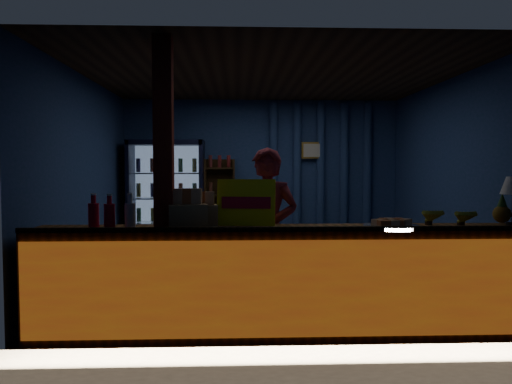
# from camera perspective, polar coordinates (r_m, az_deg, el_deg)

# --- Properties ---
(ground) EXTENTS (4.60, 4.60, 0.00)m
(ground) POSITION_cam_1_polar(r_m,az_deg,el_deg) (6.43, 1.61, -10.40)
(ground) COLOR #515154
(ground) RESTS_ON ground
(room_walls) EXTENTS (4.60, 4.60, 4.60)m
(room_walls) POSITION_cam_1_polar(r_m,az_deg,el_deg) (6.25, 1.63, 3.73)
(room_walls) COLOR navy
(room_walls) RESTS_ON ground
(counter) EXTENTS (4.40, 0.57, 0.99)m
(counter) POSITION_cam_1_polar(r_m,az_deg,el_deg) (4.47, 3.29, -10.11)
(counter) COLOR brown
(counter) RESTS_ON ground
(support_post) EXTENTS (0.16, 0.16, 2.60)m
(support_post) POSITION_cam_1_polar(r_m,az_deg,el_deg) (4.39, -10.46, 0.47)
(support_post) COLOR maroon
(support_post) RESTS_ON ground
(beverage_cooler) EXTENTS (1.20, 0.62, 1.90)m
(beverage_cooler) POSITION_cam_1_polar(r_m,az_deg,el_deg) (8.25, -10.10, -0.91)
(beverage_cooler) COLOR black
(beverage_cooler) RESTS_ON ground
(bottle_shelf) EXTENTS (0.50, 0.28, 1.60)m
(bottle_shelf) POSITION_cam_1_polar(r_m,az_deg,el_deg) (8.33, -4.15, -1.79)
(bottle_shelf) COLOR #3A2512
(bottle_shelf) RESTS_ON ground
(curtain_folds) EXTENTS (1.74, 0.14, 2.50)m
(curtain_folds) POSITION_cam_1_polar(r_m,az_deg,el_deg) (8.50, 7.39, 1.70)
(curtain_folds) COLOR navy
(curtain_folds) RESTS_ON room_walls
(framed_picture) EXTENTS (0.36, 0.04, 0.28)m
(framed_picture) POSITION_cam_1_polar(r_m,az_deg,el_deg) (8.44, 6.45, 4.75)
(framed_picture) COLOR gold
(framed_picture) RESTS_ON room_walls
(shopkeeper) EXTENTS (0.72, 0.61, 1.67)m
(shopkeeper) POSITION_cam_1_polar(r_m,az_deg,el_deg) (4.93, 1.31, -4.62)
(shopkeeper) COLOR maroon
(shopkeeper) RESTS_ON ground
(green_chair) EXTENTS (0.71, 0.73, 0.53)m
(green_chair) POSITION_cam_1_polar(r_m,az_deg,el_deg) (7.91, 9.65, -5.96)
(green_chair) COLOR #50A166
(green_chair) RESTS_ON ground
(side_table) EXTENTS (0.55, 0.40, 0.59)m
(side_table) POSITION_cam_1_polar(r_m,az_deg,el_deg) (7.81, 6.88, -6.16)
(side_table) COLOR #3A2512
(side_table) RESTS_ON ground
(yellow_sign) EXTENTS (0.53, 0.18, 0.42)m
(yellow_sign) POSITION_cam_1_polar(r_m,az_deg,el_deg) (4.48, -1.15, -1.22)
(yellow_sign) COLOR #FFFC0D
(yellow_sign) RESTS_ON counter
(soda_bottles) EXTENTS (0.41, 0.17, 0.30)m
(soda_bottles) POSITION_cam_1_polar(r_m,az_deg,el_deg) (4.46, -16.22, -2.48)
(soda_bottles) COLOR red
(soda_bottles) RESTS_ON counter
(snack_box_left) EXTENTS (0.37, 0.32, 0.34)m
(snack_box_left) POSITION_cam_1_polar(r_m,az_deg,el_deg) (4.37, -7.85, -2.51)
(snack_box_left) COLOR #9F804D
(snack_box_left) RESTS_ON counter
(snack_box_centre) EXTENTS (0.30, 0.25, 0.31)m
(snack_box_centre) POSITION_cam_1_polar(r_m,az_deg,el_deg) (4.50, -6.24, -2.50)
(snack_box_centre) COLOR #9F804D
(snack_box_centre) RESTS_ON counter
(pastry_tray) EXTENTS (0.49, 0.49, 0.08)m
(pastry_tray) POSITION_cam_1_polar(r_m,az_deg,el_deg) (4.48, 15.21, -3.67)
(pastry_tray) COLOR silver
(pastry_tray) RESTS_ON counter
(banana_bunches) EXTENTS (0.48, 0.29, 0.16)m
(banana_bunches) POSITION_cam_1_polar(r_m,az_deg,el_deg) (4.80, 20.93, -2.69)
(banana_bunches) COLOR gold
(banana_bunches) RESTS_ON counter
(pineapple) EXTENTS (0.16, 0.16, 0.28)m
(pineapple) POSITION_cam_1_polar(r_m,az_deg,el_deg) (5.18, 26.29, -2.00)
(pineapple) COLOR #91601A
(pineapple) RESTS_ON counter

